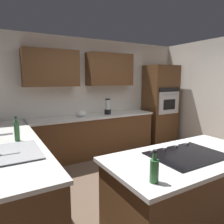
% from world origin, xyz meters
% --- Properties ---
extents(ground_plane, '(14.00, 14.00, 0.00)m').
position_xyz_m(ground_plane, '(0.00, 0.00, 0.00)').
color(ground_plane, brown).
extents(wall_back, '(6.00, 0.44, 2.60)m').
position_xyz_m(wall_back, '(0.07, -2.04, 1.46)').
color(wall_back, white).
rests_on(wall_back, ground).
extents(lower_cabinets_back, '(2.80, 0.60, 0.86)m').
position_xyz_m(lower_cabinets_back, '(0.10, -1.72, 0.43)').
color(lower_cabinets_back, brown).
rests_on(lower_cabinets_back, ground).
extents(countertop_back, '(2.84, 0.64, 0.04)m').
position_xyz_m(countertop_back, '(0.10, -1.72, 0.88)').
color(countertop_back, silver).
rests_on(countertop_back, lower_cabinets_back).
extents(lower_cabinets_side, '(0.60, 2.90, 0.86)m').
position_xyz_m(lower_cabinets_side, '(1.82, -0.55, 0.43)').
color(lower_cabinets_side, brown).
rests_on(lower_cabinets_side, ground).
extents(countertop_side, '(0.64, 2.94, 0.04)m').
position_xyz_m(countertop_side, '(1.82, -0.55, 0.88)').
color(countertop_side, silver).
rests_on(countertop_side, lower_cabinets_side).
extents(island_base, '(1.68, 0.80, 0.86)m').
position_xyz_m(island_base, '(0.28, 0.99, 0.43)').
color(island_base, brown).
rests_on(island_base, ground).
extents(island_top, '(1.76, 0.88, 0.04)m').
position_xyz_m(island_top, '(0.28, 0.99, 0.88)').
color(island_top, silver).
rests_on(island_top, island_base).
extents(wall_oven, '(0.80, 0.66, 2.04)m').
position_xyz_m(wall_oven, '(-1.85, -1.72, 1.02)').
color(wall_oven, brown).
rests_on(wall_oven, ground).
extents(sink_unit, '(0.46, 0.70, 0.23)m').
position_xyz_m(sink_unit, '(1.83, 0.01, 0.92)').
color(sink_unit, '#515456').
rests_on(sink_unit, countertop_side).
extents(cooktop, '(0.76, 0.56, 0.03)m').
position_xyz_m(cooktop, '(0.28, 0.98, 0.91)').
color(cooktop, black).
rests_on(cooktop, island_top).
extents(blender, '(0.15, 0.15, 0.36)m').
position_xyz_m(blender, '(-0.25, -1.71, 1.05)').
color(blender, black).
rests_on(blender, countertop_back).
extents(mixing_bowl, '(0.23, 0.23, 0.13)m').
position_xyz_m(mixing_bowl, '(0.40, -1.71, 0.96)').
color(mixing_bowl, white).
rests_on(mixing_bowl, countertop_back).
extents(dish_soap_bottle, '(0.07, 0.07, 0.32)m').
position_xyz_m(dish_soap_bottle, '(1.77, -0.47, 1.03)').
color(dish_soap_bottle, '#336B38').
rests_on(dish_soap_bottle, countertop_side).
extents(oil_bottle, '(0.07, 0.07, 0.26)m').
position_xyz_m(oil_bottle, '(0.96, 1.26, 1.00)').
color(oil_bottle, '#336B38').
rests_on(oil_bottle, island_top).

